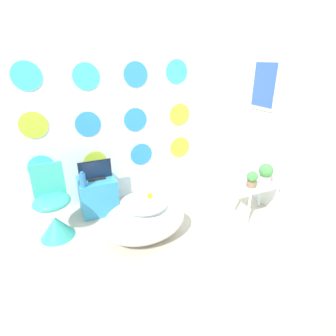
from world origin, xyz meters
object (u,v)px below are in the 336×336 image
object	(u,v)px
bathtub	(145,220)
potted_plant_left	(252,179)
chair	(54,215)
tv	(95,171)
potted_plant_right	(266,173)
vase	(83,180)

from	to	relation	value
bathtub	potted_plant_left	world-z (taller)	potted_plant_left
bathtub	chair	distance (m)	0.99
bathtub	chair	bearing A→B (deg)	153.17
tv	potted_plant_right	bearing A→B (deg)	-26.21
tv	potted_plant_right	distance (m)	2.09
chair	potted_plant_left	bearing A→B (deg)	-14.87
chair	tv	size ratio (longest dim) A/B	2.06
potted_plant_left	chair	bearing A→B (deg)	165.13
bathtub	tv	world-z (taller)	tv
bathtub	potted_plant_right	xyz separation A→B (m)	(1.52, -0.13, 0.33)
bathtub	vase	xyz separation A→B (m)	(-0.53, 0.64, 0.30)
tv	potted_plant_right	xyz separation A→B (m)	(1.88, -0.92, 0.01)
chair	vase	bearing A→B (deg)	27.81
tv	bathtub	bearing A→B (deg)	-66.07
chair	vase	size ratio (longest dim) A/B	4.36
chair	tv	bearing A→B (deg)	33.10
chair	potted_plant_left	distance (m)	2.29
vase	tv	bearing A→B (deg)	42.30
bathtub	tv	bearing A→B (deg)	113.93
bathtub	chair	xyz separation A→B (m)	(-0.89, 0.45, 0.04)
chair	bathtub	bearing A→B (deg)	-26.83
potted_plant_left	potted_plant_right	distance (m)	0.21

